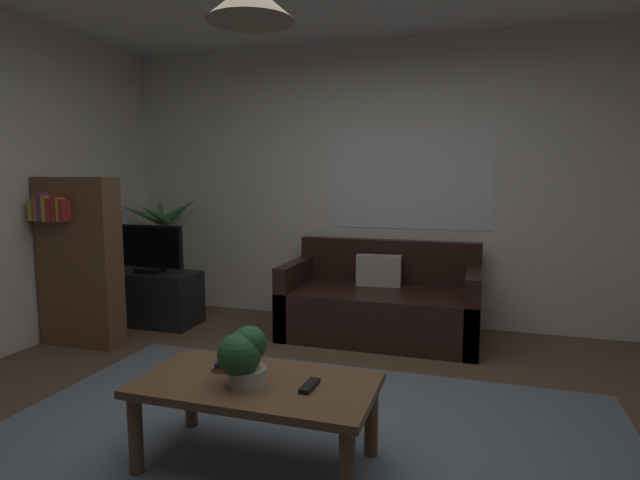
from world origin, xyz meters
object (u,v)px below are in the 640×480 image
at_px(tv, 148,248).
at_px(bookshelf_corner, 79,260).
at_px(coffee_table, 256,394).
at_px(tv_stand, 152,298).
at_px(book_on_table_0, 228,369).
at_px(book_on_table_1, 227,364).
at_px(remote_on_table_0, 310,386).
at_px(potted_plant_on_table, 244,354).
at_px(couch_under_window, 381,306).
at_px(potted_palm_corner, 165,261).
at_px(pendant_lamp, 250,1).

xyz_separation_m(tv, bookshelf_corner, (-0.19, -0.68, -0.01)).
xyz_separation_m(coffee_table, tv_stand, (-1.97, 1.93, -0.11)).
height_order(tv_stand, tv, tv).
bearing_deg(book_on_table_0, coffee_table, -21.63).
xyz_separation_m(book_on_table_1, remote_on_table_0, (0.47, -0.08, -0.02)).
relative_size(book_on_table_1, potted_plant_on_table, 0.41).
distance_m(couch_under_window, book_on_table_1, 2.16).
distance_m(book_on_table_0, potted_plant_on_table, 0.25).
distance_m(couch_under_window, tv_stand, 2.18).
xyz_separation_m(remote_on_table_0, potted_palm_corner, (-2.44, 2.46, 0.08)).
relative_size(book_on_table_0, tv, 0.19).
distance_m(remote_on_table_0, tv_stand, 2.97).
distance_m(remote_on_table_0, bookshelf_corner, 2.74).
bearing_deg(coffee_table, bookshelf_corner, 150.33).
height_order(tv, potted_palm_corner, potted_palm_corner).
relative_size(coffee_table, book_on_table_1, 10.18).
bearing_deg(potted_plant_on_table, tv, 134.51).
distance_m(potted_plant_on_table, tv_stand, 2.79).
relative_size(tv_stand, bookshelf_corner, 0.64).
relative_size(couch_under_window, tv, 2.34).
relative_size(coffee_table, potted_plant_on_table, 4.13).
bearing_deg(potted_plant_on_table, pendant_lamp, 57.42).
distance_m(book_on_table_0, potted_palm_corner, 3.09).
xyz_separation_m(book_on_table_1, pendant_lamp, (0.20, -0.08, 1.71)).
height_order(book_on_table_0, pendant_lamp, pendant_lamp).
distance_m(coffee_table, tv, 2.77).
bearing_deg(coffee_table, pendant_lamp, 116.57).
height_order(tv_stand, potted_palm_corner, potted_palm_corner).
relative_size(book_on_table_1, remote_on_table_0, 0.71).
bearing_deg(remote_on_table_0, pendant_lamp, -177.58).
height_order(coffee_table, tv_stand, tv_stand).
height_order(coffee_table, potted_plant_on_table, potted_plant_on_table).
bearing_deg(book_on_table_1, book_on_table_0, -50.08).
bearing_deg(pendant_lamp, tv, 135.90).
distance_m(potted_palm_corner, pendant_lamp, 3.67).
bearing_deg(coffee_table, remote_on_table_0, -0.45).
xyz_separation_m(coffee_table, remote_on_table_0, (0.27, -0.00, 0.08)).
xyz_separation_m(couch_under_window, potted_palm_corner, (-2.36, 0.26, 0.24)).
relative_size(coffee_table, book_on_table_0, 8.42).
bearing_deg(bookshelf_corner, book_on_table_1, -30.34).
relative_size(potted_plant_on_table, potted_palm_corner, 0.23).
bearing_deg(pendant_lamp, potted_plant_on_table, -122.58).
bearing_deg(couch_under_window, potted_palm_corner, 173.63).
relative_size(book_on_table_1, tv, 0.16).
bearing_deg(remote_on_table_0, couch_under_window, 94.89).
height_order(bookshelf_corner, pendant_lamp, pendant_lamp).
bearing_deg(bookshelf_corner, potted_plant_on_table, -31.25).
bearing_deg(book_on_table_0, pendant_lamp, -21.63).
relative_size(book_on_table_0, pendant_lamp, 0.24).
bearing_deg(pendant_lamp, tv_stand, 135.58).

